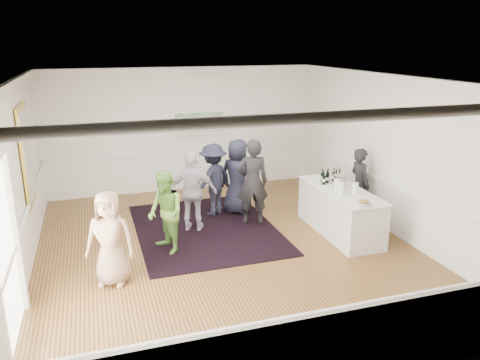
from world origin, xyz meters
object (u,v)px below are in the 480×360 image
object	(u,v)px
guest_dark_a	(213,180)
guest_navy	(237,177)
guest_dark_b	(252,182)
serving_table	(340,211)
ice_bucket	(339,181)
nut_bowl	(364,203)
bartender	(359,184)
guest_tan	(110,238)
guest_lilac	(193,192)
guest_green	(166,213)

from	to	relation	value
guest_dark_a	guest_navy	distance (m)	0.56
guest_dark_b	serving_table	bearing A→B (deg)	155.48
guest_navy	ice_bucket	xyz separation A→B (m)	(1.70, -1.58, 0.19)
ice_bucket	nut_bowl	world-z (taller)	ice_bucket
bartender	ice_bucket	distance (m)	0.82
bartender	guest_navy	size ratio (longest dim) A/B	0.94
guest_tan	guest_lilac	distance (m)	2.52
guest_dark_a	guest_navy	size ratio (longest dim) A/B	0.96
guest_navy	guest_tan	bearing A→B (deg)	77.37
guest_green	guest_navy	world-z (taller)	guest_navy
guest_dark_a	guest_tan	bearing A→B (deg)	15.59
ice_bucket	guest_dark_b	bearing A→B (deg)	152.34
guest_lilac	guest_dark_b	world-z (taller)	guest_dark_b
guest_dark_b	guest_navy	distance (m)	0.75
guest_dark_b	guest_navy	bearing A→B (deg)	-73.11
guest_dark_b	ice_bucket	distance (m)	1.81
serving_table	guest_lilac	distance (m)	3.04
nut_bowl	guest_green	bearing A→B (deg)	162.28
bartender	guest_dark_b	world-z (taller)	guest_dark_b
bartender	guest_lilac	distance (m)	3.62
guest_dark_a	ice_bucket	size ratio (longest dim) A/B	6.33
guest_lilac	ice_bucket	world-z (taller)	guest_lilac
guest_tan	guest_lilac	bearing A→B (deg)	64.60
guest_lilac	guest_dark_b	xyz separation A→B (m)	(1.28, -0.02, 0.10)
nut_bowl	guest_lilac	bearing A→B (deg)	144.24
ice_bucket	nut_bowl	size ratio (longest dim) A/B	0.90
guest_lilac	guest_green	bearing A→B (deg)	73.02
bartender	guest_tan	distance (m)	5.50
guest_tan	guest_navy	bearing A→B (deg)	59.49
bartender	guest_navy	distance (m)	2.71
guest_green	bartender	bearing A→B (deg)	76.82
bartender	serving_table	bearing A→B (deg)	123.76
guest_green	guest_dark_b	size ratio (longest dim) A/B	0.83
guest_tan	guest_dark_a	world-z (taller)	guest_dark_a
guest_navy	bartender	bearing A→B (deg)	-170.56
guest_dark_b	guest_dark_a	bearing A→B (deg)	-40.93
guest_green	guest_lilac	distance (m)	1.13
guest_tan	nut_bowl	bearing A→B (deg)	16.45
guest_green	guest_lilac	world-z (taller)	guest_lilac
guest_green	ice_bucket	world-z (taller)	guest_green
guest_green	guest_dark_b	bearing A→B (deg)	95.26
guest_dark_a	nut_bowl	xyz separation A→B (m)	(2.14, -2.75, 0.15)
guest_dark_a	guest_navy	xyz separation A→B (m)	(0.56, -0.05, 0.04)
serving_table	nut_bowl	world-z (taller)	nut_bowl
guest_navy	guest_dark_a	bearing A→B (deg)	31.98
bartender	guest_dark_b	size ratio (longest dim) A/B	0.87
guest_dark_b	guest_navy	world-z (taller)	guest_dark_b
guest_tan	guest_dark_a	bearing A→B (deg)	66.01
guest_tan	guest_green	bearing A→B (deg)	60.50
serving_table	guest_tan	size ratio (longest dim) A/B	1.46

